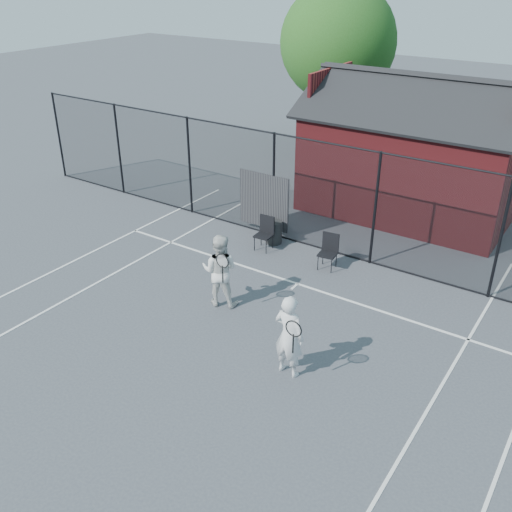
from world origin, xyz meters
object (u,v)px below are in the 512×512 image
Objects in this scene: clubhouse at (413,160)px; chair_left at (264,234)px; chair_right at (328,253)px; player_front at (289,336)px; player_back at (220,270)px; waste_bin at (274,232)px.

clubhouse is 7.13× the size of chair_left.
clubhouse is 7.17× the size of chair_right.
player_back reaches higher than player_front.
waste_bin is (0.01, 0.50, -0.13)m from chair_left.
player_front is 1.87× the size of chair_left.
clubhouse is at bearing 78.75° from player_back.
player_front is 2.86m from player_back.
player_front reaches higher than chair_left.
player_back reaches higher than waste_bin.
player_front is at bearing -83.47° from clubhouse.
clubhouse is 5.50m from chair_left.
chair_left is at bearing 128.44° from player_front.
clubhouse reaches higher than waste_bin.
player_back is at bearing -78.56° from waste_bin.
waste_bin is at bearing -116.72° from clubhouse.
waste_bin is at bearing 125.18° from player_front.
player_back reaches higher than chair_left.
chair_left is 1.01× the size of chair_right.
player_back is 2.67× the size of waste_bin.
clubhouse is 3.81× the size of player_front.
chair_right is (-0.29, -4.90, -1.15)m from clubhouse.
waste_bin is (-2.21, -4.40, -1.28)m from clubhouse.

